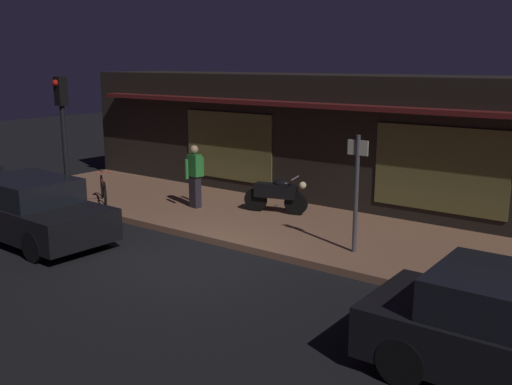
% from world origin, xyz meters
% --- Properties ---
extents(ground_plane, '(60.00, 60.00, 0.00)m').
position_xyz_m(ground_plane, '(0.00, 0.00, 0.00)').
color(ground_plane, black).
extents(sidewalk_slab, '(18.00, 4.00, 0.15)m').
position_xyz_m(sidewalk_slab, '(0.00, 3.00, 0.07)').
color(sidewalk_slab, '#8C6047').
rests_on(sidewalk_slab, ground_plane).
extents(storefront_building, '(18.00, 3.30, 3.60)m').
position_xyz_m(storefront_building, '(0.00, 6.39, 1.80)').
color(storefront_building, black).
rests_on(storefront_building, ground_plane).
extents(motorcycle, '(1.67, 0.69, 0.97)m').
position_xyz_m(motorcycle, '(-0.49, 3.66, 0.65)').
color(motorcycle, black).
rests_on(motorcycle, sidewalk_slab).
extents(bicycle_parked, '(1.40, 0.96, 0.91)m').
position_xyz_m(bicycle_parked, '(-5.05, 1.78, 0.51)').
color(bicycle_parked, black).
rests_on(bicycle_parked, sidewalk_slab).
extents(person_photographer, '(0.41, 0.62, 1.67)m').
position_xyz_m(person_photographer, '(-2.56, 2.83, 1.03)').
color(person_photographer, '#28232D').
rests_on(person_photographer, sidewalk_slab).
extents(sign_post, '(0.44, 0.09, 2.40)m').
position_xyz_m(sign_post, '(2.58, 2.04, 1.51)').
color(sign_post, '#47474C').
rests_on(sign_post, sidewalk_slab).
extents(traffic_light_pole, '(0.24, 0.33, 3.60)m').
position_xyz_m(traffic_light_pole, '(-4.67, 0.38, 2.48)').
color(traffic_light_pole, black).
rests_on(traffic_light_pole, ground_plane).
extents(parked_car_far, '(4.15, 1.89, 1.42)m').
position_xyz_m(parked_car_far, '(-3.83, -1.19, 0.70)').
color(parked_car_far, black).
rests_on(parked_car_far, ground_plane).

